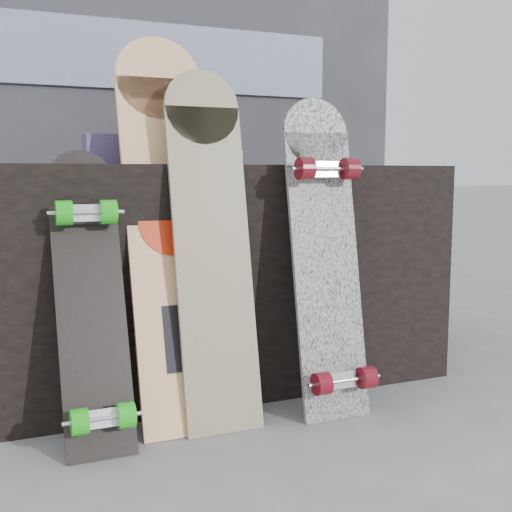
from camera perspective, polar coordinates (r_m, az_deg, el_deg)
name	(u,v)px	position (r m, az deg, el deg)	size (l,w,h in m)	color
ground	(279,426)	(2.04, 2.08, -14.89)	(60.00, 60.00, 0.00)	slate
vendor_table	(223,274)	(2.38, -2.92, -1.65)	(1.60, 0.60, 0.80)	black
booth	(162,104)	(3.18, -8.33, 13.23)	(2.40, 0.22, 2.20)	#343439
merch_box_purple	(112,150)	(2.23, -12.72, 9.18)	(0.18, 0.12, 0.10)	navy
merch_box_small	(312,150)	(2.45, 4.97, 9.38)	(0.14, 0.14, 0.12)	navy
merch_box_flat	(211,158)	(2.48, -4.01, 8.68)	(0.22, 0.10, 0.06)	#D1B78C
longboard_geisha	(171,217)	(2.00, -7.59, 3.48)	(0.28, 0.36, 1.21)	beige
longboard_celtic	(211,236)	(1.96, -3.99, 1.78)	(0.24, 0.25, 1.10)	beige
longboard_cascadia	(327,252)	(2.05, 6.31, 0.32)	(0.23, 0.27, 1.02)	white
skateboard_dark	(91,295)	(1.87, -14.48, -3.41)	(0.19, 0.35, 0.84)	black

